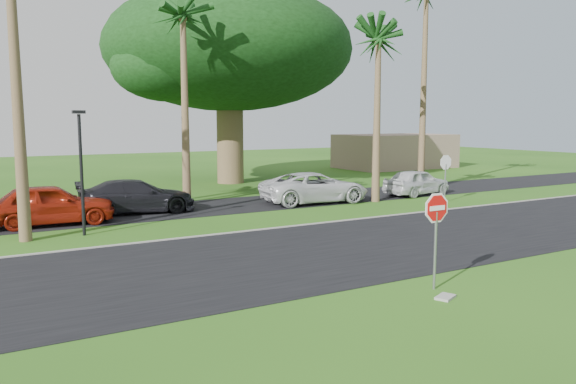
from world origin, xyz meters
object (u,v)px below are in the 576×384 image
(stop_sign_near, at_px, (436,221))
(car_minivan, at_px, (315,188))
(stop_sign_far, at_px, (446,169))
(car_dark, at_px, (136,197))
(car_red, at_px, (50,205))
(car_pickup, at_px, (417,182))

(stop_sign_near, distance_m, car_minivan, 15.23)
(stop_sign_far, relative_size, car_minivan, 0.46)
(stop_sign_near, xyz_separation_m, car_minivan, (5.46, 14.19, -0.98))
(stop_sign_far, bearing_deg, stop_sign_near, 43.73)
(stop_sign_near, height_order, stop_sign_far, same)
(stop_sign_far, bearing_deg, car_dark, -17.11)
(car_dark, xyz_separation_m, car_minivan, (8.90, -1.41, 0.02))
(stop_sign_near, relative_size, car_dark, 0.49)
(car_red, bearing_deg, car_dark, -68.00)
(car_dark, height_order, car_minivan, car_minivan)
(car_red, distance_m, car_pickup, 19.46)
(stop_sign_far, height_order, car_red, stop_sign_far)
(stop_sign_near, xyz_separation_m, car_dark, (-3.44, 15.60, -1.00))
(car_red, height_order, car_pickup, car_red)
(car_minivan, bearing_deg, car_pickup, -88.14)
(car_red, distance_m, car_dark, 4.09)
(car_red, bearing_deg, car_pickup, -87.99)
(car_dark, xyz_separation_m, car_pickup, (15.58, -1.77, -0.02))
(stop_sign_near, height_order, car_dark, stop_sign_near)
(car_red, distance_m, car_minivan, 12.77)
(car_dark, height_order, car_pickup, car_dark)
(car_minivan, height_order, car_pickup, car_minivan)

